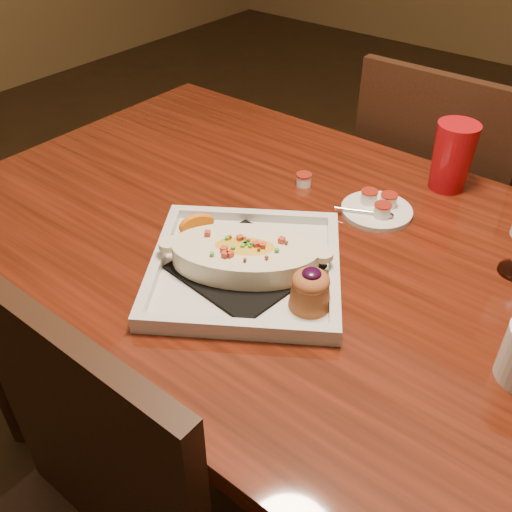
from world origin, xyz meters
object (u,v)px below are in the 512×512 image
Objects in this scene: plate at (249,262)px; saucer at (377,208)px; chair_far at (433,211)px; red_tumbler at (452,157)px; table at (308,287)px.

plate reaches higher than saucer.
chair_far is 0.43m from red_tumbler.
saucer is (0.04, -0.45, 0.25)m from chair_far.
red_tumbler is at bearing 110.85° from chair_far.
plate is 0.32m from saucer.
chair_far is (-0.00, 0.63, -0.15)m from table.
saucer is 0.20m from red_tumbler.
saucer is at bearing 43.04° from plate.
saucer is (0.04, 0.18, 0.11)m from table.
table is 3.37× the size of plate.
saucer is at bearing 78.20° from table.
table is at bearing -106.06° from red_tumbler.
red_tumbler is at bearing 40.60° from plate.
red_tumbler is (0.14, 0.49, 0.04)m from plate.
saucer is 0.98× the size of red_tumbler.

